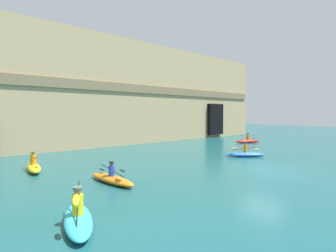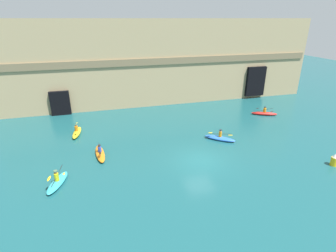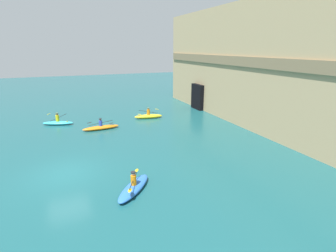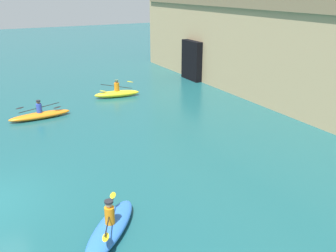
{
  "view_description": "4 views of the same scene",
  "coord_description": "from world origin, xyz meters",
  "px_view_note": "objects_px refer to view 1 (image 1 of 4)",
  "views": [
    {
      "loc": [
        -14.45,
        -7.94,
        3.37
      ],
      "look_at": [
        -1.29,
        7.08,
        2.42
      ],
      "focal_mm": 28.0,
      "sensor_mm": 36.0,
      "label": 1
    },
    {
      "loc": [
        -8.0,
        -18.1,
        11.32
      ],
      "look_at": [
        -1.37,
        5.38,
        1.24
      ],
      "focal_mm": 28.0,
      "sensor_mm": 36.0,
      "label": 2
    },
    {
      "loc": [
        15.55,
        0.4,
        7.3
      ],
      "look_at": [
        -3.37,
        8.05,
        1.16
      ],
      "focal_mm": 28.0,
      "sensor_mm": 36.0,
      "label": 3
    },
    {
      "loc": [
        12.48,
        0.57,
        6.85
      ],
      "look_at": [
        -1.98,
        8.07,
        0.8
      ],
      "focal_mm": 40.0,
      "sensor_mm": 36.0,
      "label": 4
    }
  ],
  "objects_px": {
    "kayak_cyan": "(78,218)",
    "kayak_blue": "(245,154)",
    "kayak_red": "(248,141)",
    "kayak_yellow": "(34,167)",
    "kayak_orange": "(112,179)"
  },
  "relations": [
    {
      "from": "kayak_yellow",
      "to": "kayak_blue",
      "type": "xyz_separation_m",
      "value": [
        13.84,
        -5.28,
        -0.04
      ]
    },
    {
      "from": "kayak_cyan",
      "to": "kayak_orange",
      "type": "relative_size",
      "value": 0.9
    },
    {
      "from": "kayak_cyan",
      "to": "kayak_yellow",
      "type": "bearing_deg",
      "value": 12.77
    },
    {
      "from": "kayak_cyan",
      "to": "kayak_red",
      "type": "bearing_deg",
      "value": -50.05
    },
    {
      "from": "kayak_yellow",
      "to": "kayak_blue",
      "type": "relative_size",
      "value": 1.06
    },
    {
      "from": "kayak_cyan",
      "to": "kayak_orange",
      "type": "xyz_separation_m",
      "value": [
        3.18,
        3.68,
        -0.02
      ]
    },
    {
      "from": "kayak_yellow",
      "to": "kayak_blue",
      "type": "height_order",
      "value": "kayak_yellow"
    },
    {
      "from": "kayak_yellow",
      "to": "kayak_red",
      "type": "relative_size",
      "value": 0.98
    },
    {
      "from": "kayak_orange",
      "to": "kayak_yellow",
      "type": "distance_m",
      "value": 5.73
    },
    {
      "from": "kayak_orange",
      "to": "kayak_blue",
      "type": "bearing_deg",
      "value": -94.19
    },
    {
      "from": "kayak_cyan",
      "to": "kayak_orange",
      "type": "height_order",
      "value": "kayak_cyan"
    },
    {
      "from": "kayak_orange",
      "to": "kayak_blue",
      "type": "height_order",
      "value": "kayak_blue"
    },
    {
      "from": "kayak_cyan",
      "to": "kayak_yellow",
      "type": "height_order",
      "value": "kayak_cyan"
    },
    {
      "from": "kayak_orange",
      "to": "kayak_red",
      "type": "bearing_deg",
      "value": -80.06
    },
    {
      "from": "kayak_cyan",
      "to": "kayak_blue",
      "type": "bearing_deg",
      "value": -56.68
    }
  ]
}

